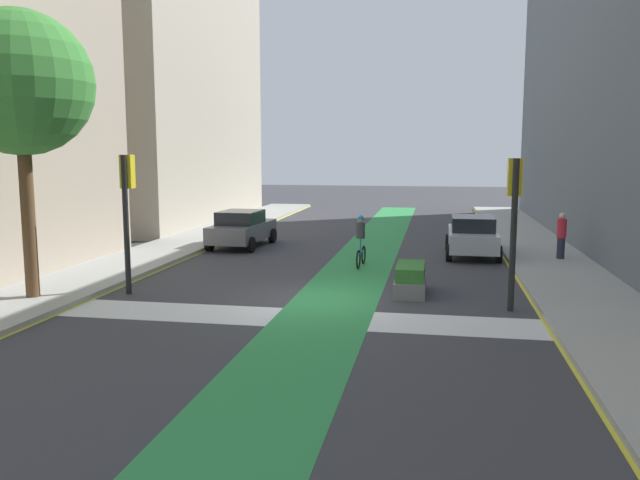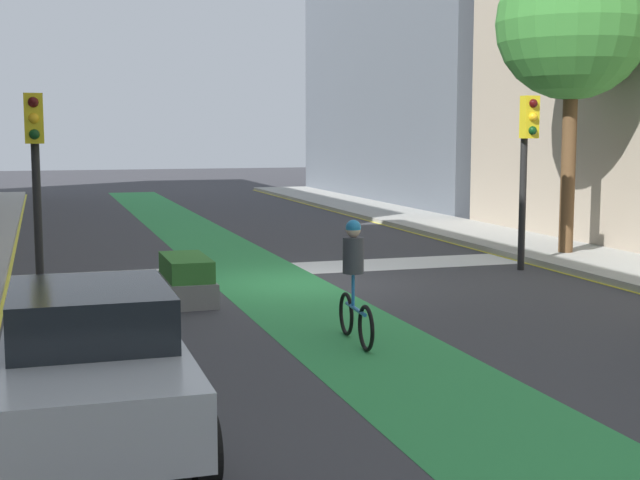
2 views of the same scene
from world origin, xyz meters
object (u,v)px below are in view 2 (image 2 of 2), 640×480
object	(u,v)px
car_silver_right_far	(92,363)
traffic_signal_near_right	(35,154)
traffic_signal_near_left	(527,149)
street_tree_near	(573,24)
median_planter	(186,280)
cyclist_in_lane	(354,279)

from	to	relation	value
car_silver_right_far	traffic_signal_near_right	bearing A→B (deg)	-86.54
traffic_signal_near_right	traffic_signal_near_left	world-z (taller)	traffic_signal_near_left
traffic_signal_near_right	street_tree_near	world-z (taller)	street_tree_near
traffic_signal_near_left	street_tree_near	distance (m)	3.96
traffic_signal_near_right	car_silver_right_far	xyz separation A→B (m)	(-0.52, 8.67, -1.94)
traffic_signal_near_right	traffic_signal_near_left	xyz separation A→B (m)	(-10.61, 0.08, 0.05)
car_silver_right_far	median_planter	size ratio (longest dim) A/B	2.10
traffic_signal_near_left	cyclist_in_lane	size ratio (longest dim) A/B	2.14
traffic_signal_near_right	median_planter	xyz separation A→B (m)	(-2.63, 1.45, -2.34)
traffic_signal_near_left	cyclist_in_lane	distance (m)	8.31
traffic_signal_near_left	traffic_signal_near_right	bearing A→B (deg)	-0.45
car_silver_right_far	median_planter	xyz separation A→B (m)	(-2.10, -7.22, -0.40)
median_planter	traffic_signal_near_left	bearing A→B (deg)	-170.27
car_silver_right_far	street_tree_near	distance (m)	16.60
cyclist_in_lane	median_planter	world-z (taller)	cyclist_in_lane
cyclist_in_lane	street_tree_near	size ratio (longest dim) A/B	0.24
traffic_signal_near_left	street_tree_near	bearing A→B (deg)	-143.95
cyclist_in_lane	median_planter	xyz separation A→B (m)	(1.92, -4.01, -0.57)
traffic_signal_near_right	car_silver_right_far	bearing A→B (deg)	93.46
traffic_signal_near_right	median_planter	size ratio (longest dim) A/B	1.95
cyclist_in_lane	street_tree_near	bearing A→B (deg)	-139.80
cyclist_in_lane	median_planter	size ratio (longest dim) A/B	0.93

